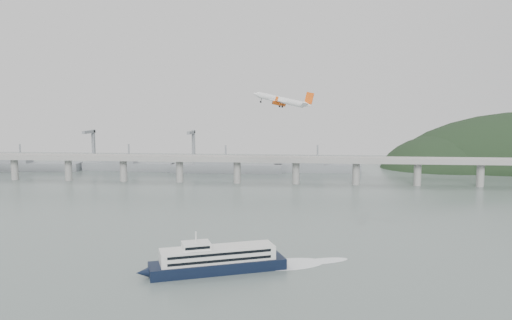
# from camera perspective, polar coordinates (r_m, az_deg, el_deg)

# --- Properties ---
(ground) EXTENTS (900.00, 900.00, 0.00)m
(ground) POSITION_cam_1_polar(r_m,az_deg,el_deg) (229.22, -1.33, -10.51)
(ground) COLOR slate
(ground) RESTS_ON ground
(bridge) EXTENTS (800.00, 22.00, 23.90)m
(bridge) POSITION_cam_1_polar(r_m,az_deg,el_deg) (421.57, 1.72, -0.32)
(bridge) COLOR gray
(bridge) RESTS_ON ground
(distant_fleet) EXTENTS (453.00, 60.90, 40.00)m
(distant_fleet) POSITION_cam_1_polar(r_m,az_deg,el_deg) (519.38, -15.03, -0.55)
(distant_fleet) COLOR slate
(distant_fleet) RESTS_ON ground
(ferry) EXTENTS (85.21, 40.92, 16.87)m
(ferry) POSITION_cam_1_polar(r_m,az_deg,el_deg) (204.11, -4.40, -11.31)
(ferry) COLOR black
(ferry) RESTS_ON ground
(airliner) EXTENTS (40.57, 37.37, 11.92)m
(airliner) POSITION_cam_1_polar(r_m,az_deg,el_deg) (320.89, 3.03, 6.83)
(airliner) COLOR white
(airliner) RESTS_ON ground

